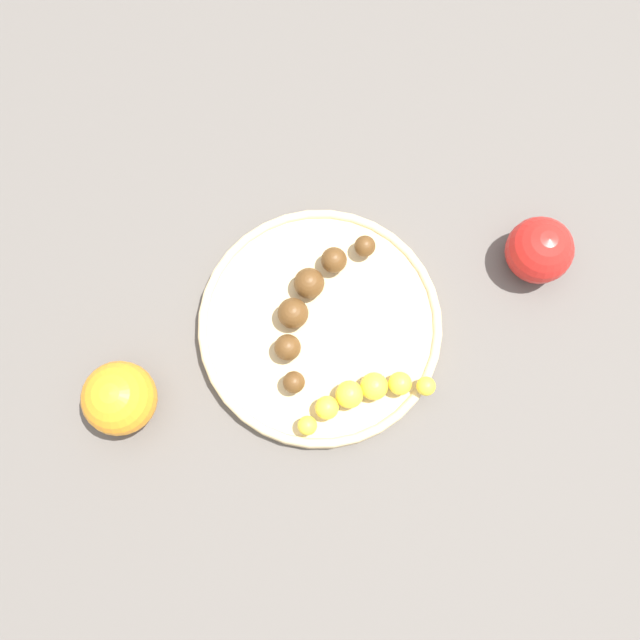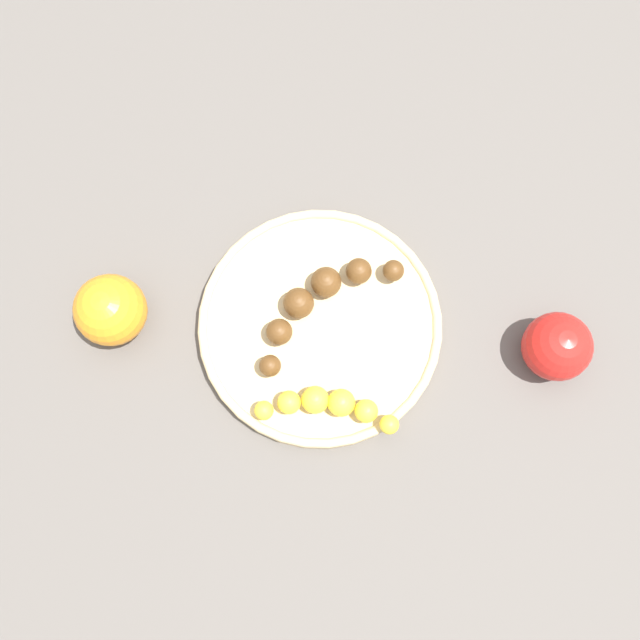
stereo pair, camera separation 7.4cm
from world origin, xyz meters
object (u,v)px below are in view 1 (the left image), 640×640
banana_overripe (309,302)px  apple_red (539,250)px  banana_yellow (363,395)px  orange_fruit (120,398)px  fruit_bowl (320,326)px

banana_overripe → apple_red: apple_red is taller
banana_yellow → banana_overripe: bearing=11.5°
banana_overripe → orange_fruit: 0.22m
fruit_bowl → orange_fruit: size_ratio=3.44×
fruit_bowl → banana_overripe: banana_overripe is taller
banana_overripe → banana_yellow: banana_overripe is taller
fruit_bowl → banana_yellow: bearing=-179.0°
banana_yellow → apple_red: (0.04, -0.24, 0.00)m
banana_overripe → orange_fruit: bearing=54.8°
fruit_bowl → apple_red: size_ratio=3.63×
banana_yellow → orange_fruit: orange_fruit is taller
banana_overripe → apple_red: (-0.07, -0.24, 0.00)m
banana_overripe → orange_fruit: size_ratio=2.09×
banana_overripe → apple_red: size_ratio=2.21×
orange_fruit → apple_red: 0.47m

